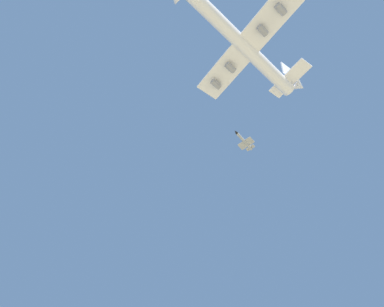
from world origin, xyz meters
TOP-DOWN VIEW (x-y plane):
  - carrier_jet at (-17.46, 47.74)m, footprint 77.60×60.81m
  - chase_jet_lead at (-54.11, 17.04)m, footprint 15.22×8.27m

SIDE VIEW (x-z plane):
  - chase_jet_lead at x=-54.11m, z-range 152.39..156.39m
  - carrier_jet at x=-17.46m, z-range 150.46..171.22m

